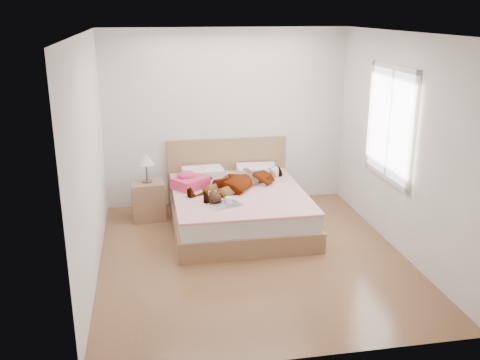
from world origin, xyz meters
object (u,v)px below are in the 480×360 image
(phone, at_px, (202,167))
(nightstand, at_px, (148,197))
(magazine, at_px, (226,204))
(towel, at_px, (189,181))
(plush_toy, at_px, (215,197))
(woman, at_px, (242,178))
(coffee_mug, at_px, (229,201))
(bed, at_px, (238,205))

(phone, relative_size, nightstand, 0.10)
(magazine, xyz_separation_m, nightstand, (-0.95, 1.02, -0.20))
(towel, bearing_deg, plush_toy, -68.56)
(woman, relative_size, magazine, 3.63)
(towel, xyz_separation_m, coffee_mug, (0.43, -0.77, -0.04))
(plush_toy, bearing_deg, magazine, -41.40)
(magazine, relative_size, plush_toy, 1.76)
(phone, height_order, coffee_mug, phone)
(phone, distance_m, plush_toy, 1.00)
(woman, height_order, coffee_mug, woman)
(woman, height_order, bed, bed)
(coffee_mug, bearing_deg, woman, 67.48)
(towel, height_order, plush_toy, towel)
(woman, distance_m, bed, 0.38)
(magazine, bearing_deg, plush_toy, 138.60)
(bed, relative_size, plush_toy, 8.00)
(towel, distance_m, coffee_mug, 0.88)
(woman, height_order, towel, same)
(woman, distance_m, plush_toy, 0.75)
(towel, bearing_deg, magazine, -63.47)
(towel, xyz_separation_m, plush_toy, (0.26, -0.66, -0.02))
(phone, distance_m, magazine, 1.13)
(phone, xyz_separation_m, nightstand, (-0.79, -0.08, -0.37))
(bed, relative_size, nightstand, 2.19)
(coffee_mug, bearing_deg, bed, 70.18)
(phone, xyz_separation_m, magazine, (0.17, -1.10, -0.17))
(coffee_mug, height_order, nightstand, nightstand)
(woman, distance_m, magazine, 0.78)
(nightstand, bearing_deg, woman, -13.97)
(bed, distance_m, coffee_mug, 0.68)
(phone, bearing_deg, nightstand, 149.30)
(nightstand, bearing_deg, towel, -23.71)
(towel, xyz_separation_m, magazine, (0.39, -0.77, -0.08))
(phone, height_order, nightstand, nightstand)
(towel, distance_m, magazine, 0.87)
(bed, distance_m, nightstand, 1.28)
(towel, bearing_deg, woman, -5.59)
(magazine, distance_m, nightstand, 1.41)
(phone, height_order, towel, towel)
(plush_toy, bearing_deg, coffee_mug, -34.37)
(nightstand, bearing_deg, plush_toy, -47.72)
(bed, bearing_deg, nightstand, 159.88)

